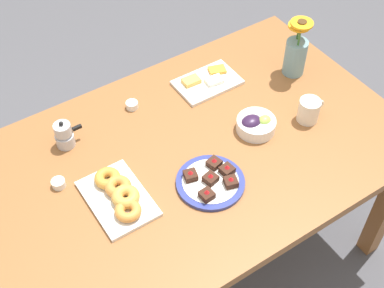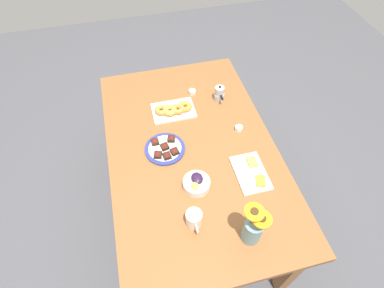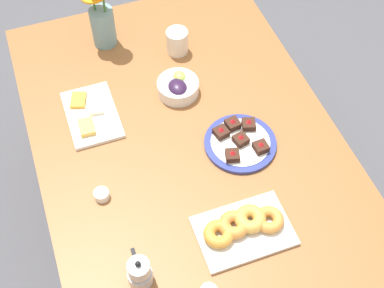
# 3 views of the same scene
# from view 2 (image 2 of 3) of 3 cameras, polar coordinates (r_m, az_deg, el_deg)

# --- Properties ---
(ground_plane) EXTENTS (6.00, 6.00, 0.00)m
(ground_plane) POSITION_cam_2_polar(r_m,az_deg,el_deg) (2.44, -0.00, -11.46)
(ground_plane) COLOR #4C4C51
(dining_table) EXTENTS (1.60, 1.00, 0.74)m
(dining_table) POSITION_cam_2_polar(r_m,az_deg,el_deg) (1.88, -0.00, -2.38)
(dining_table) COLOR brown
(dining_table) RESTS_ON ground_plane
(coffee_mug) EXTENTS (0.12, 0.08, 0.10)m
(coffee_mug) POSITION_cam_2_polar(r_m,az_deg,el_deg) (1.52, 0.39, -14.06)
(coffee_mug) COLOR silver
(coffee_mug) RESTS_ON dining_table
(grape_bowl) EXTENTS (0.15, 0.15, 0.07)m
(grape_bowl) POSITION_cam_2_polar(r_m,az_deg,el_deg) (1.63, 0.86, -7.48)
(grape_bowl) COLOR white
(grape_bowl) RESTS_ON dining_table
(cheese_platter) EXTENTS (0.26, 0.17, 0.03)m
(cheese_platter) POSITION_cam_2_polar(r_m,az_deg,el_deg) (1.73, 11.19, -5.38)
(cheese_platter) COLOR white
(cheese_platter) RESTS_ON dining_table
(croissant_platter) EXTENTS (0.19, 0.28, 0.05)m
(croissant_platter) POSITION_cam_2_polar(r_m,az_deg,el_deg) (1.99, -3.53, 6.55)
(croissant_platter) COLOR white
(croissant_platter) RESTS_ON dining_table
(jam_cup_honey) EXTENTS (0.05, 0.05, 0.03)m
(jam_cup_honey) POSITION_cam_2_polar(r_m,az_deg,el_deg) (2.13, 0.04, 9.95)
(jam_cup_honey) COLOR white
(jam_cup_honey) RESTS_ON dining_table
(jam_cup_berry) EXTENTS (0.05, 0.05, 0.03)m
(jam_cup_berry) POSITION_cam_2_polar(r_m,az_deg,el_deg) (1.91, 8.91, 3.01)
(jam_cup_berry) COLOR white
(jam_cup_berry) RESTS_ON dining_table
(dessert_plate) EXTENTS (0.24, 0.24, 0.05)m
(dessert_plate) POSITION_cam_2_polar(r_m,az_deg,el_deg) (1.80, -5.17, -0.88)
(dessert_plate) COLOR navy
(dessert_plate) RESTS_ON dining_table
(flower_vase) EXTENTS (0.11, 0.12, 0.27)m
(flower_vase) POSITION_cam_2_polar(r_m,az_deg,el_deg) (1.47, 11.49, -15.61)
(flower_vase) COLOR #6B939E
(flower_vase) RESTS_ON dining_table
(moka_pot) EXTENTS (0.11, 0.07, 0.12)m
(moka_pot) POSITION_cam_2_polar(r_m,az_deg,el_deg) (2.07, 5.23, 9.52)
(moka_pot) COLOR #B7B7BC
(moka_pot) RESTS_ON dining_table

